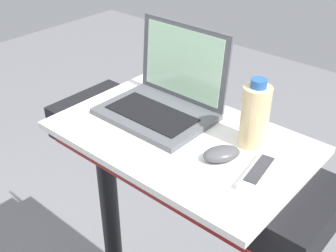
{
  "coord_description": "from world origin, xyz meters",
  "views": [
    {
      "loc": [
        0.64,
        -0.08,
        1.79
      ],
      "look_at": [
        0.0,
        0.65,
        1.19
      ],
      "focal_mm": 45.67,
      "sensor_mm": 36.0,
      "label": 1
    }
  ],
  "objects_px": {
    "computer_mouse": "(221,154)",
    "water_bottle": "(255,116)",
    "tv_remote": "(259,172)",
    "laptop": "(165,97)"
  },
  "relations": [
    {
      "from": "computer_mouse",
      "to": "water_bottle",
      "type": "relative_size",
      "value": 0.52
    },
    {
      "from": "water_bottle",
      "to": "tv_remote",
      "type": "bearing_deg",
      "value": -51.46
    },
    {
      "from": "water_bottle",
      "to": "tv_remote",
      "type": "relative_size",
      "value": 1.17
    },
    {
      "from": "laptop",
      "to": "tv_remote",
      "type": "distance_m",
      "value": 0.39
    },
    {
      "from": "laptop",
      "to": "water_bottle",
      "type": "bearing_deg",
      "value": 5.46
    },
    {
      "from": "water_bottle",
      "to": "tv_remote",
      "type": "distance_m",
      "value": 0.16
    },
    {
      "from": "computer_mouse",
      "to": "tv_remote",
      "type": "bearing_deg",
      "value": 31.71
    },
    {
      "from": "water_bottle",
      "to": "laptop",
      "type": "bearing_deg",
      "value": -175.97
    },
    {
      "from": "laptop",
      "to": "tv_remote",
      "type": "bearing_deg",
      "value": -11.49
    },
    {
      "from": "computer_mouse",
      "to": "laptop",
      "type": "bearing_deg",
      "value": -167.94
    }
  ]
}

